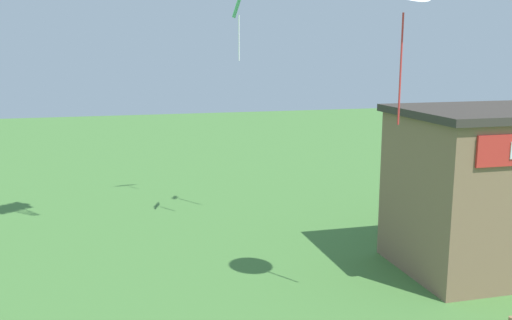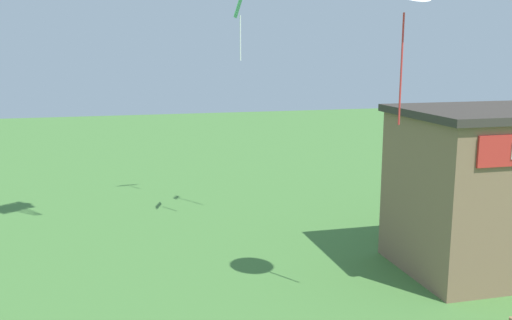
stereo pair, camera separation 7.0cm
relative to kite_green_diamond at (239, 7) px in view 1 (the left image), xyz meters
name	(u,v)px [view 1 (the left image)]	position (x,y,z in m)	size (l,w,h in m)	color
kite_green_diamond	(239,7)	(0.00, 0.00, 0.00)	(0.68, 0.99, 2.80)	green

